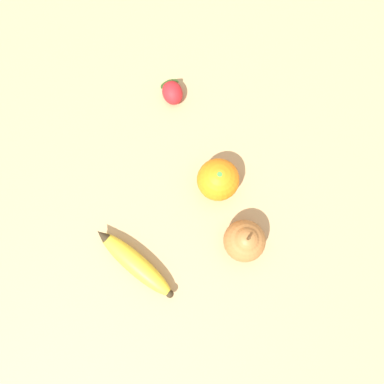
# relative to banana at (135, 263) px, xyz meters

# --- Properties ---
(ground_plane) EXTENTS (3.00, 3.00, 0.00)m
(ground_plane) POSITION_rel_banana_xyz_m (0.04, -0.18, -0.02)
(ground_plane) COLOR tan
(banana) EXTENTS (0.17, 0.11, 0.04)m
(banana) POSITION_rel_banana_xyz_m (0.00, 0.00, 0.00)
(banana) COLOR yellow
(banana) RESTS_ON ground_plane
(orange) EXTENTS (0.08, 0.08, 0.08)m
(orange) POSITION_rel_banana_xyz_m (0.08, -0.20, 0.02)
(orange) COLOR orange
(orange) RESTS_ON ground_plane
(pear) EXTENTS (0.08, 0.08, 0.10)m
(pear) POSITION_rel_banana_xyz_m (-0.04, -0.20, 0.02)
(pear) COLOR #A36633
(pear) RESTS_ON ground_plane
(strawberry) EXTENTS (0.06, 0.04, 0.04)m
(strawberry) POSITION_rel_banana_xyz_m (0.29, -0.19, 0.00)
(strawberry) COLOR red
(strawberry) RESTS_ON ground_plane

